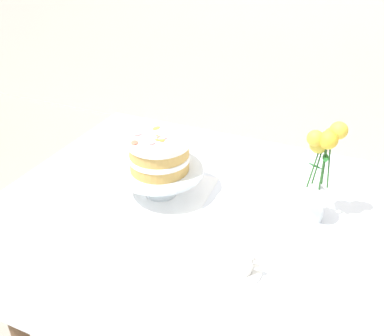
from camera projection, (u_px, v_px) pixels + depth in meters
dining_table at (209, 228)px, 1.42m from camera, size 1.40×1.00×0.74m
linen_napkin at (161, 193)px, 1.44m from camera, size 0.34×0.34×0.00m
cake_stand at (160, 173)px, 1.40m from camera, size 0.29×0.29×0.10m
layer_cake at (159, 154)px, 1.36m from camera, size 0.21×0.21×0.12m
flower_vase at (320, 174)px, 1.24m from camera, size 0.11×0.10×0.34m
teacup at (238, 263)px, 1.12m from camera, size 0.13×0.13×0.06m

